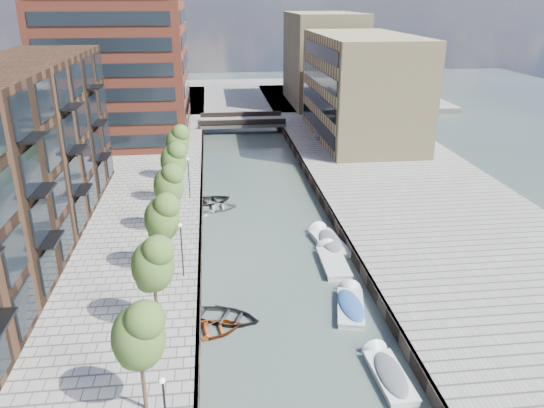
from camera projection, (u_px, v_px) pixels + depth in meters
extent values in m
plane|color=#38473F|center=(262.00, 204.00, 53.96)|extent=(300.00, 300.00, 0.00)
cube|color=gray|center=(414.00, 193.00, 55.49)|extent=(20.00, 140.00, 1.00)
cube|color=#332823|center=(201.00, 202.00, 53.13)|extent=(0.25, 140.00, 1.00)
cube|color=#332823|center=(321.00, 197.00, 54.43)|extent=(0.25, 140.00, 1.00)
cube|color=gray|center=(234.00, 96.00, 109.24)|extent=(80.00, 40.00, 1.00)
cube|color=black|center=(9.00, 164.00, 39.65)|extent=(8.00, 38.00, 14.00)
cube|color=brown|center=(114.00, 27.00, 69.40)|extent=(18.00, 18.00, 30.00)
cube|color=tan|center=(361.00, 87.00, 73.07)|extent=(12.00, 25.00, 14.00)
cube|color=tan|center=(323.00, 59.00, 96.74)|extent=(12.00, 20.00, 16.00)
cube|color=gray|center=(242.00, 122.00, 83.07)|extent=(13.00, 6.00, 0.60)
cube|color=#332823|center=(243.00, 122.00, 80.26)|extent=(13.00, 0.40, 0.80)
cube|color=#332823|center=(241.00, 115.00, 85.43)|extent=(13.00, 0.40, 0.80)
cylinder|color=#382619|center=(143.00, 381.00, 25.30)|extent=(0.20, 0.20, 3.20)
ellipsoid|color=#385A21|center=(138.00, 333.00, 24.30)|extent=(2.50, 2.50, 3.25)
cylinder|color=#382619|center=(156.00, 303.00, 31.77)|extent=(0.20, 0.20, 3.20)
ellipsoid|color=#385A21|center=(152.00, 262.00, 30.77)|extent=(2.50, 2.50, 3.25)
cylinder|color=#382619|center=(165.00, 251.00, 38.24)|extent=(0.20, 0.20, 3.20)
ellipsoid|color=#385A21|center=(162.00, 216.00, 37.24)|extent=(2.50, 2.50, 3.25)
cylinder|color=#382619|center=(171.00, 214.00, 44.71)|extent=(0.20, 0.20, 3.20)
ellipsoid|color=#385A21|center=(168.00, 183.00, 43.71)|extent=(2.50, 2.50, 3.25)
cylinder|color=#382619|center=(175.00, 186.00, 51.18)|extent=(0.20, 0.20, 3.20)
ellipsoid|color=#385A21|center=(173.00, 159.00, 50.18)|extent=(2.50, 2.50, 3.25)
cylinder|color=#382619|center=(179.00, 165.00, 57.65)|extent=(0.20, 0.20, 3.20)
ellipsoid|color=#385A21|center=(177.00, 141.00, 56.65)|extent=(2.50, 2.50, 3.25)
sphere|color=#FFF2CC|center=(162.00, 381.00, 21.78)|extent=(0.24, 0.24, 0.24)
cylinder|color=black|center=(182.00, 251.00, 37.31)|extent=(0.10, 0.10, 4.00)
sphere|color=#FFF2CC|center=(180.00, 225.00, 36.57)|extent=(0.24, 0.24, 0.24)
cylinder|color=black|center=(189.00, 179.00, 52.10)|extent=(0.10, 0.10, 4.00)
sphere|color=#FFF2CC|center=(188.00, 159.00, 51.36)|extent=(0.24, 0.24, 0.24)
imported|color=#242427|center=(228.00, 320.00, 34.62)|extent=(5.21, 4.54, 0.90)
imported|color=#963A10|center=(210.00, 333.00, 33.33)|extent=(4.78, 3.82, 0.89)
imported|color=#B0AFAE|center=(216.00, 210.00, 52.45)|extent=(4.80, 3.74, 0.91)
imported|color=black|center=(209.00, 204.00, 54.05)|extent=(5.70, 4.89, 1.00)
cube|color=white|center=(390.00, 380.00, 29.17)|extent=(1.82, 4.38, 0.61)
cube|color=white|center=(391.00, 375.00, 29.05)|extent=(1.90, 4.47, 0.09)
cone|color=white|center=(377.00, 355.00, 31.12)|extent=(1.63, 0.93, 1.59)
ellipsoid|color=#4E5255|center=(391.00, 374.00, 29.03)|extent=(1.70, 4.00, 0.52)
cube|color=silver|center=(333.00, 265.00, 41.54)|extent=(1.91, 4.96, 0.70)
cube|color=silver|center=(334.00, 261.00, 41.40)|extent=(2.00, 5.07, 0.11)
cone|color=silver|center=(327.00, 251.00, 43.80)|extent=(1.84, 1.00, 1.82)
cube|color=silver|center=(350.00, 310.00, 35.61)|extent=(2.62, 4.74, 0.63)
cube|color=silver|center=(351.00, 306.00, 35.49)|extent=(2.72, 4.85, 0.10)
cone|color=silver|center=(350.00, 292.00, 37.67)|extent=(1.81, 1.23, 1.66)
ellipsoid|color=#204A96|center=(351.00, 305.00, 35.47)|extent=(2.44, 4.34, 0.55)
cube|color=silver|center=(330.00, 246.00, 44.83)|extent=(2.65, 5.27, 0.71)
cube|color=silver|center=(330.00, 241.00, 44.69)|extent=(2.76, 5.39, 0.11)
cone|color=silver|center=(319.00, 233.00, 47.06)|extent=(1.99, 1.27, 1.86)
ellipsoid|color=#54555B|center=(330.00, 241.00, 44.67)|extent=(2.47, 4.82, 0.61)
imported|color=silver|center=(326.00, 137.00, 73.00)|extent=(2.75, 4.03, 1.27)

